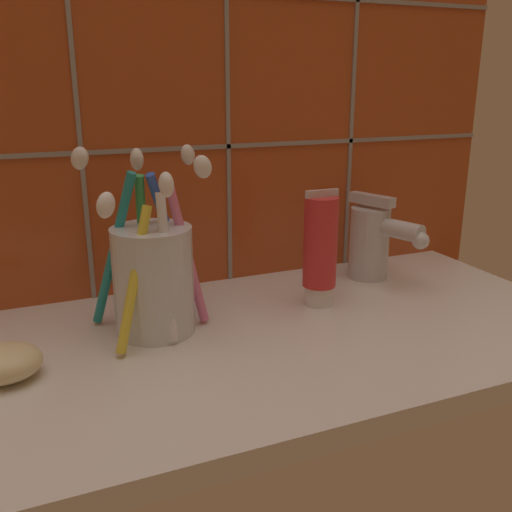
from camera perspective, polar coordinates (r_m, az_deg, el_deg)
sink_counter at (r=56.91cm, az=1.56°, el=-8.43°), size 65.92×33.21×2.00cm
tile_wall_backsplash at (r=67.01cm, az=-4.48°, el=15.82°), size 75.92×1.72×48.10cm
toothbrush_cup at (r=55.40cm, az=-10.23°, el=-1.75°), size 13.39×12.64×17.98cm
toothpaste_tube at (r=61.44cm, az=6.43°, el=0.68°), size 3.80×3.62×12.72cm
sink_faucet at (r=71.07cm, az=11.71°, el=1.64°), size 5.81×10.69×10.41cm
soap_bar at (r=51.69cm, az=-23.85°, el=-9.76°), size 6.04×5.43×2.93cm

